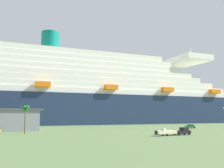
{
  "coord_description": "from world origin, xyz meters",
  "views": [
    {
      "loc": [
        -34.42,
        -78.84,
        5.94
      ],
      "look_at": [
        4.03,
        30.39,
        19.76
      ],
      "focal_mm": 41.09,
      "sensor_mm": 36.0,
      "label": 1
    }
  ],
  "objects_px": {
    "pickup_truck": "(182,131)",
    "palm_tree": "(26,111)",
    "parked_car_green_wagon": "(190,126)",
    "street_lamp": "(224,116)",
    "small_boat_on_trailer": "(168,132)",
    "cruise_ship": "(100,95)"
  },
  "relations": [
    {
      "from": "pickup_truck",
      "to": "street_lamp",
      "type": "bearing_deg",
      "value": 17.22
    },
    {
      "from": "pickup_truck",
      "to": "small_boat_on_trailer",
      "type": "height_order",
      "value": "pickup_truck"
    },
    {
      "from": "pickup_truck",
      "to": "palm_tree",
      "type": "relative_size",
      "value": 0.66
    },
    {
      "from": "palm_tree",
      "to": "street_lamp",
      "type": "bearing_deg",
      "value": -9.68
    },
    {
      "from": "cruise_ship",
      "to": "parked_car_green_wagon",
      "type": "distance_m",
      "value": 67.93
    },
    {
      "from": "small_boat_on_trailer",
      "to": "parked_car_green_wagon",
      "type": "height_order",
      "value": "small_boat_on_trailer"
    },
    {
      "from": "pickup_truck",
      "to": "small_boat_on_trailer",
      "type": "xyz_separation_m",
      "value": [
        -5.26,
        -0.72,
        -0.09
      ]
    },
    {
      "from": "pickup_truck",
      "to": "small_boat_on_trailer",
      "type": "relative_size",
      "value": 0.65
    },
    {
      "from": "parked_car_green_wagon",
      "to": "pickup_truck",
      "type": "bearing_deg",
      "value": -129.59
    },
    {
      "from": "cruise_ship",
      "to": "small_boat_on_trailer",
      "type": "bearing_deg",
      "value": -94.57
    },
    {
      "from": "palm_tree",
      "to": "parked_car_green_wagon",
      "type": "height_order",
      "value": "palm_tree"
    },
    {
      "from": "street_lamp",
      "to": "palm_tree",
      "type": "bearing_deg",
      "value": 170.32
    },
    {
      "from": "pickup_truck",
      "to": "palm_tree",
      "type": "bearing_deg",
      "value": 157.37
    },
    {
      "from": "cruise_ship",
      "to": "street_lamp",
      "type": "distance_m",
      "value": 87.84
    },
    {
      "from": "small_boat_on_trailer",
      "to": "street_lamp",
      "type": "xyz_separation_m",
      "value": [
        27.49,
        7.61,
        4.56
      ]
    },
    {
      "from": "pickup_truck",
      "to": "palm_tree",
      "type": "height_order",
      "value": "palm_tree"
    },
    {
      "from": "small_boat_on_trailer",
      "to": "street_lamp",
      "type": "distance_m",
      "value": 28.89
    },
    {
      "from": "pickup_truck",
      "to": "parked_car_green_wagon",
      "type": "distance_m",
      "value": 38.55
    },
    {
      "from": "pickup_truck",
      "to": "street_lamp",
      "type": "xyz_separation_m",
      "value": [
        22.23,
        6.89,
        4.47
      ]
    },
    {
      "from": "parked_car_green_wagon",
      "to": "cruise_ship",
      "type": "bearing_deg",
      "value": 109.99
    },
    {
      "from": "cruise_ship",
      "to": "palm_tree",
      "type": "height_order",
      "value": "cruise_ship"
    },
    {
      "from": "palm_tree",
      "to": "cruise_ship",
      "type": "bearing_deg",
      "value": 58.19
    }
  ]
}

